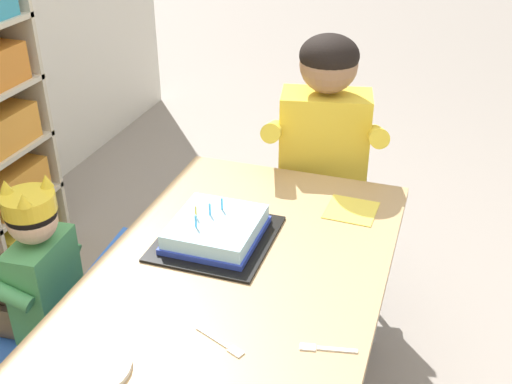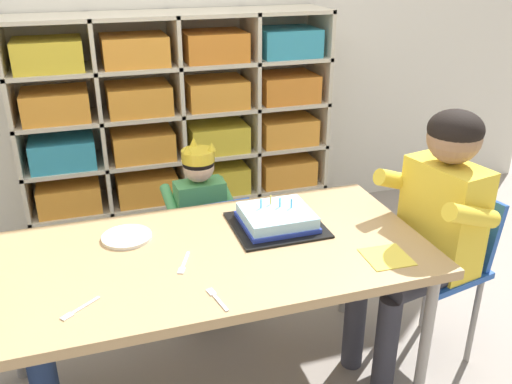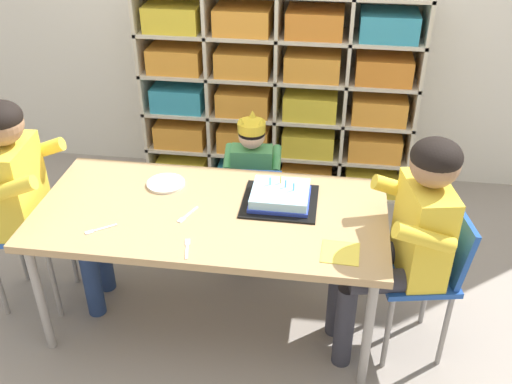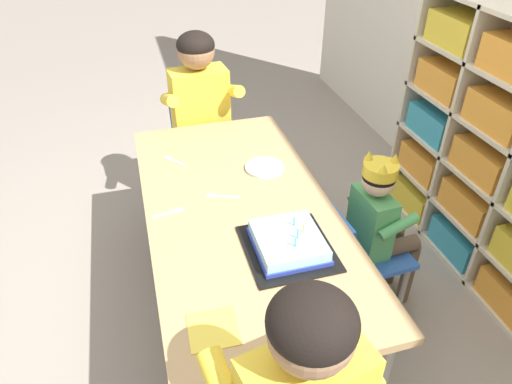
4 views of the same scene
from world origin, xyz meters
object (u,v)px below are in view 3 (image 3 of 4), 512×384
(adult_helper_seated, at_px, (30,186))
(fork_by_napkin, at_px, (99,230))
(activity_table, at_px, (211,219))
(classroom_chair_blue, at_px, (251,200))
(child_with_crown, at_px, (252,166))
(paper_plate_stack, at_px, (166,183))
(guest_at_table_side, at_px, (408,229))
(birthday_cake_on_tray, at_px, (280,197))
(classroom_chair_guest_side, at_px, (428,269))
(fork_near_cake_tray, at_px, (187,215))
(classroom_chair_adult_side, at_px, (16,226))
(fork_near_child_seat, at_px, (187,247))

(adult_helper_seated, relative_size, fork_by_napkin, 9.25)
(activity_table, relative_size, classroom_chair_blue, 2.50)
(child_with_crown, distance_m, paper_plate_stack, 0.55)
(classroom_chair_blue, height_order, adult_helper_seated, adult_helper_seated)
(activity_table, bearing_deg, adult_helper_seated, 179.69)
(guest_at_table_side, height_order, paper_plate_stack, guest_at_table_side)
(birthday_cake_on_tray, bearing_deg, guest_at_table_side, -18.41)
(classroom_chair_guest_side, bearing_deg, guest_at_table_side, -90.00)
(adult_helper_seated, height_order, guest_at_table_side, adult_helper_seated)
(fork_by_napkin, xyz_separation_m, fork_near_cake_tray, (0.33, 0.15, 0.00))
(birthday_cake_on_tray, distance_m, fork_by_napkin, 0.78)
(fork_by_napkin, bearing_deg, activity_table, -10.96)
(child_with_crown, relative_size, classroom_chair_adult_side, 1.18)
(adult_helper_seated, height_order, paper_plate_stack, adult_helper_seated)
(adult_helper_seated, distance_m, guest_at_table_side, 1.64)
(guest_at_table_side, bearing_deg, classroom_chair_blue, -138.84)
(fork_near_cake_tray, bearing_deg, classroom_chair_adult_side, 109.08)
(classroom_chair_adult_side, bearing_deg, guest_at_table_side, -97.14)
(activity_table, relative_size, adult_helper_seated, 1.43)
(classroom_chair_guest_side, xyz_separation_m, fork_by_napkin, (-1.35, -0.16, 0.18))
(fork_near_child_seat, height_order, fork_near_cake_tray, same)
(activity_table, xyz_separation_m, guest_at_table_side, (0.82, -0.07, 0.08))
(child_with_crown, height_order, birthday_cake_on_tray, child_with_crown)
(fork_by_napkin, bearing_deg, guest_at_table_side, -30.84)
(adult_helper_seated, height_order, fork_near_child_seat, adult_helper_seated)
(birthday_cake_on_tray, relative_size, fork_by_napkin, 2.87)
(classroom_chair_adult_side, bearing_deg, fork_near_child_seat, -111.64)
(classroom_chair_blue, distance_m, adult_helper_seated, 1.08)
(child_with_crown, height_order, fork_near_cake_tray, child_with_crown)
(classroom_chair_guest_side, distance_m, guest_at_table_side, 0.24)
(birthday_cake_on_tray, distance_m, fork_near_child_seat, 0.50)
(classroom_chair_guest_side, distance_m, fork_by_napkin, 1.37)
(guest_at_table_side, distance_m, fork_near_cake_tray, 0.91)
(activity_table, height_order, classroom_chair_adult_side, classroom_chair_adult_side)
(guest_at_table_side, relative_size, fork_near_cake_tray, 8.00)
(activity_table, relative_size, classroom_chair_guest_side, 2.16)
(adult_helper_seated, xyz_separation_m, birthday_cake_on_tray, (1.10, 0.10, -0.02))
(adult_helper_seated, relative_size, birthday_cake_on_tray, 3.23)
(activity_table, relative_size, child_with_crown, 1.87)
(birthday_cake_on_tray, xyz_separation_m, paper_plate_stack, (-0.54, 0.07, -0.02))
(fork_near_child_seat, xyz_separation_m, fork_by_napkin, (-0.39, 0.06, 0.00))
(activity_table, bearing_deg, fork_near_cake_tray, -148.01)
(classroom_chair_guest_side, xyz_separation_m, guest_at_table_side, (-0.11, -0.02, 0.21))
(fork_near_cake_tray, bearing_deg, fork_by_napkin, 136.98)
(adult_helper_seated, relative_size, paper_plate_stack, 6.03)
(activity_table, relative_size, guest_at_table_side, 1.45)
(adult_helper_seated, relative_size, fork_near_child_seat, 8.39)
(fork_near_child_seat, distance_m, fork_by_napkin, 0.39)
(child_with_crown, xyz_separation_m, classroom_chair_adult_side, (-1.02, -0.60, -0.07))
(classroom_chair_blue, relative_size, classroom_chair_guest_side, 0.87)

